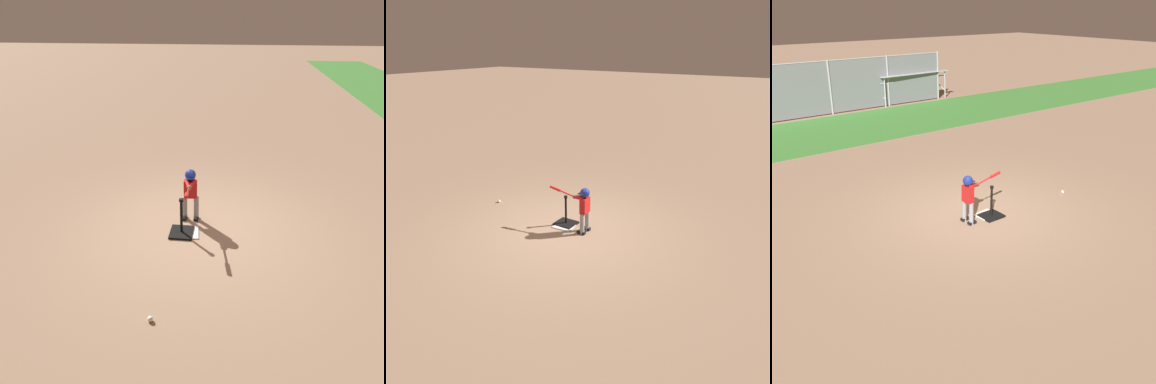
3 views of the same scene
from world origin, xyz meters
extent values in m
plane|color=#93755B|center=(0.00, 0.00, 0.00)|extent=(90.00, 90.00, 0.00)
cube|color=white|center=(0.14, -0.21, 0.01)|extent=(0.49, 0.49, 0.02)
cube|color=black|center=(0.16, -0.30, 0.02)|extent=(0.46, 0.42, 0.04)
cylinder|color=black|center=(0.16, -0.30, 0.35)|extent=(0.05, 0.05, 0.61)
cylinder|color=black|center=(0.16, -0.30, 0.68)|extent=(0.08, 0.08, 0.05)
cylinder|color=gray|center=(-0.40, -0.09, 0.23)|extent=(0.10, 0.10, 0.47)
cube|color=black|center=(-0.38, -0.09, 0.03)|extent=(0.18, 0.10, 0.06)
cylinder|color=gray|center=(-0.39, -0.32, 0.23)|extent=(0.10, 0.10, 0.47)
cube|color=black|center=(-0.37, -0.32, 0.03)|extent=(0.18, 0.10, 0.06)
cube|color=red|center=(-0.40, -0.20, 0.64)|extent=(0.14, 0.25, 0.35)
sphere|color=brown|center=(-0.40, -0.20, 0.91)|extent=(0.18, 0.18, 0.18)
sphere|color=navy|center=(-0.40, -0.20, 0.93)|extent=(0.21, 0.21, 0.21)
cube|color=navy|center=(-0.31, -0.20, 0.90)|extent=(0.11, 0.16, 0.01)
cylinder|color=red|center=(-0.27, -0.16, 0.80)|extent=(0.29, 0.14, 0.10)
cylinder|color=red|center=(-0.27, -0.24, 0.80)|extent=(0.29, 0.16, 0.10)
sphere|color=brown|center=(-0.14, -0.20, 0.78)|extent=(0.09, 0.09, 0.09)
cylinder|color=red|center=(0.16, -0.18, 0.84)|extent=(0.61, 0.05, 0.14)
cylinder|color=red|center=(0.36, -0.18, 0.87)|extent=(0.27, 0.07, 0.11)
cylinder|color=black|center=(-0.16, -0.20, 0.78)|extent=(0.03, 0.05, 0.05)
sphere|color=white|center=(2.34, -0.39, 0.04)|extent=(0.07, 0.07, 0.07)
camera|label=1|loc=(5.92, 0.59, 3.63)|focal=35.00mm
camera|label=2|loc=(-4.23, 6.02, 3.86)|focal=35.00mm
camera|label=3|loc=(-5.56, -6.73, 4.21)|focal=42.00mm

